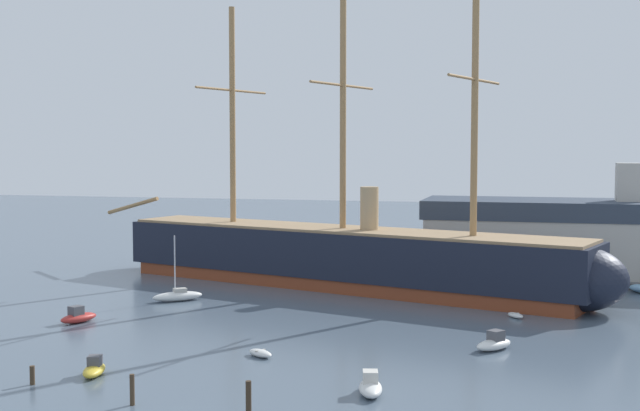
{
  "coord_description": "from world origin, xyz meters",
  "views": [
    {
      "loc": [
        20.69,
        -41.37,
        15.82
      ],
      "look_at": [
        0.98,
        33.62,
        10.41
      ],
      "focal_mm": 47.21,
      "sensor_mm": 36.0,
      "label": 1
    }
  ],
  "objects_px": {
    "tall_ship": "(343,256)",
    "dinghy_far_left": "(160,267)",
    "motorboat_mid_left": "(78,317)",
    "motorboat_distant_centre": "(379,266)",
    "motorboat_foreground_right": "(370,386)",
    "mooring_piling_left_pair": "(249,398)",
    "mooring_piling_right_pair": "(32,375)",
    "mooring_piling_nearest": "(132,390)",
    "motorboat_foreground_left": "(94,369)",
    "dinghy_near_centre": "(260,353)",
    "dinghy_alongside_stern": "(515,315)",
    "sailboat_alongside_bow": "(178,296)",
    "dockside_warehouse_right": "(617,241)",
    "motorboat_mid_right": "(494,343)"
  },
  "relations": [
    {
      "from": "mooring_piling_right_pair",
      "to": "dinghy_far_left",
      "type": "bearing_deg",
      "value": 106.3
    },
    {
      "from": "tall_ship",
      "to": "dinghy_far_left",
      "type": "height_order",
      "value": "tall_ship"
    },
    {
      "from": "motorboat_foreground_left",
      "to": "mooring_piling_right_pair",
      "type": "height_order",
      "value": "motorboat_foreground_left"
    },
    {
      "from": "mooring_piling_nearest",
      "to": "mooring_piling_left_pair",
      "type": "height_order",
      "value": "mooring_piling_left_pair"
    },
    {
      "from": "motorboat_mid_left",
      "to": "dinghy_alongside_stern",
      "type": "xyz_separation_m",
      "value": [
        38.09,
        12.22,
        -0.3
      ]
    },
    {
      "from": "motorboat_foreground_right",
      "to": "mooring_piling_left_pair",
      "type": "xyz_separation_m",
      "value": [
        -6.14,
        -5.93,
        0.51
      ]
    },
    {
      "from": "dinghy_near_centre",
      "to": "mooring_piling_nearest",
      "type": "xyz_separation_m",
      "value": [
        -3.77,
        -13.27,
        0.68
      ]
    },
    {
      "from": "dinghy_far_left",
      "to": "mooring_piling_left_pair",
      "type": "height_order",
      "value": "mooring_piling_left_pair"
    },
    {
      "from": "dinghy_near_centre",
      "to": "dockside_warehouse_right",
      "type": "relative_size",
      "value": 0.05
    },
    {
      "from": "mooring_piling_nearest",
      "to": "dockside_warehouse_right",
      "type": "bearing_deg",
      "value": 60.6
    },
    {
      "from": "tall_ship",
      "to": "dinghy_alongside_stern",
      "type": "xyz_separation_m",
      "value": [
        19.34,
        -12.35,
        -3.31
      ]
    },
    {
      "from": "motorboat_foreground_right",
      "to": "dinghy_alongside_stern",
      "type": "relative_size",
      "value": 1.81
    },
    {
      "from": "motorboat_distant_centre",
      "to": "mooring_piling_nearest",
      "type": "bearing_deg",
      "value": -94.06
    },
    {
      "from": "dinghy_near_centre",
      "to": "mooring_piling_right_pair",
      "type": "bearing_deg",
      "value": -138.43
    },
    {
      "from": "motorboat_distant_centre",
      "to": "mooring_piling_nearest",
      "type": "distance_m",
      "value": 59.23
    },
    {
      "from": "motorboat_mid_left",
      "to": "dinghy_far_left",
      "type": "height_order",
      "value": "motorboat_mid_left"
    },
    {
      "from": "dinghy_far_left",
      "to": "dinghy_near_centre",
      "type": "bearing_deg",
      "value": -55.44
    },
    {
      "from": "motorboat_mid_right",
      "to": "dinghy_far_left",
      "type": "relative_size",
      "value": 1.19
    },
    {
      "from": "motorboat_distant_centre",
      "to": "mooring_piling_nearest",
      "type": "relative_size",
      "value": 2.48
    },
    {
      "from": "mooring_piling_nearest",
      "to": "mooring_piling_left_pair",
      "type": "distance_m",
      "value": 7.56
    },
    {
      "from": "motorboat_mid_right",
      "to": "mooring_piling_right_pair",
      "type": "bearing_deg",
      "value": -148.95
    },
    {
      "from": "tall_ship",
      "to": "mooring_piling_nearest",
      "type": "distance_m",
      "value": 45.58
    },
    {
      "from": "motorboat_foreground_left",
      "to": "dinghy_near_centre",
      "type": "bearing_deg",
      "value": 39.62
    },
    {
      "from": "sailboat_alongside_bow",
      "to": "mooring_piling_nearest",
      "type": "bearing_deg",
      "value": -70.18
    },
    {
      "from": "motorboat_foreground_left",
      "to": "motorboat_distant_centre",
      "type": "height_order",
      "value": "motorboat_distant_centre"
    },
    {
      "from": "mooring_piling_nearest",
      "to": "mooring_piling_left_pair",
      "type": "relative_size",
      "value": 0.93
    },
    {
      "from": "dinghy_near_centre",
      "to": "motorboat_distant_centre",
      "type": "bearing_deg",
      "value": 89.47
    },
    {
      "from": "motorboat_foreground_left",
      "to": "motorboat_distant_centre",
      "type": "distance_m",
      "value": 54.55
    },
    {
      "from": "motorboat_foreground_left",
      "to": "dinghy_far_left",
      "type": "height_order",
      "value": "motorboat_foreground_left"
    },
    {
      "from": "motorboat_distant_centre",
      "to": "mooring_piling_right_pair",
      "type": "bearing_deg",
      "value": -102.65
    },
    {
      "from": "tall_ship",
      "to": "dinghy_far_left",
      "type": "bearing_deg",
      "value": 164.91
    },
    {
      "from": "dinghy_alongside_stern",
      "to": "dinghy_far_left",
      "type": "bearing_deg",
      "value": 156.84
    },
    {
      "from": "motorboat_distant_centre",
      "to": "sailboat_alongside_bow",
      "type": "bearing_deg",
      "value": -121.61
    },
    {
      "from": "motorboat_mid_left",
      "to": "dinghy_far_left",
      "type": "bearing_deg",
      "value": 102.59
    },
    {
      "from": "motorboat_mid_left",
      "to": "dockside_warehouse_right",
      "type": "height_order",
      "value": "dockside_warehouse_right"
    },
    {
      "from": "mooring_piling_right_pair",
      "to": "dockside_warehouse_right",
      "type": "xyz_separation_m",
      "value": [
        41.41,
        55.99,
        4.08
      ]
    },
    {
      "from": "motorboat_foreground_left",
      "to": "mooring_piling_right_pair",
      "type": "distance_m",
      "value": 4.18
    },
    {
      "from": "motorboat_foreground_right",
      "to": "mooring_piling_nearest",
      "type": "relative_size",
      "value": 1.97
    },
    {
      "from": "dinghy_alongside_stern",
      "to": "mooring_piling_right_pair",
      "type": "height_order",
      "value": "mooring_piling_right_pair"
    },
    {
      "from": "motorboat_foreground_left",
      "to": "dinghy_near_centre",
      "type": "height_order",
      "value": "motorboat_foreground_left"
    },
    {
      "from": "motorboat_mid_left",
      "to": "motorboat_distant_centre",
      "type": "relative_size",
      "value": 0.83
    },
    {
      "from": "dinghy_alongside_stern",
      "to": "mooring_piling_nearest",
      "type": "distance_m",
      "value": 39.71
    },
    {
      "from": "mooring_piling_right_pair",
      "to": "motorboat_distant_centre",
      "type": "bearing_deg",
      "value": 77.35
    },
    {
      "from": "dinghy_far_left",
      "to": "dockside_warehouse_right",
      "type": "relative_size",
      "value": 0.07
    },
    {
      "from": "sailboat_alongside_bow",
      "to": "dockside_warehouse_right",
      "type": "bearing_deg",
      "value": 29.56
    },
    {
      "from": "mooring_piling_left_pair",
      "to": "mooring_piling_right_pair",
      "type": "height_order",
      "value": "mooring_piling_left_pair"
    },
    {
      "from": "tall_ship",
      "to": "motorboat_mid_left",
      "type": "xyz_separation_m",
      "value": [
        -18.74,
        -24.57,
        -3.01
      ]
    },
    {
      "from": "tall_ship",
      "to": "dinghy_near_centre",
      "type": "distance_m",
      "value": 32.34
    },
    {
      "from": "mooring_piling_right_pair",
      "to": "tall_ship",
      "type": "bearing_deg",
      "value": 75.49
    },
    {
      "from": "dockside_warehouse_right",
      "to": "tall_ship",
      "type": "bearing_deg",
      "value": -156.88
    }
  ]
}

